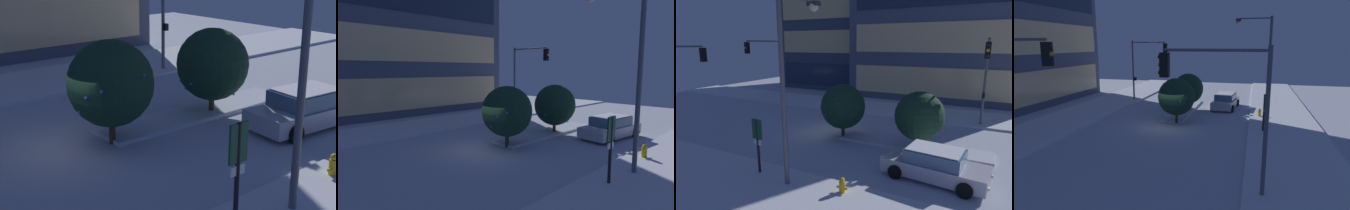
% 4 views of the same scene
% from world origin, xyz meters
% --- Properties ---
extents(ground, '(52.00, 52.00, 0.00)m').
position_xyz_m(ground, '(0.00, 0.00, 0.00)').
color(ground, silver).
extents(median_strip, '(9.00, 1.80, 0.14)m').
position_xyz_m(median_strip, '(5.36, 0.09, 0.07)').
color(median_strip, silver).
rests_on(median_strip, ground).
extents(car_near, '(4.82, 2.49, 1.49)m').
position_xyz_m(car_near, '(7.32, -3.57, 0.71)').
color(car_near, '#B7B7C1').
rests_on(car_near, ground).
extents(street_lamp_arched, '(0.56, 2.67, 8.14)m').
position_xyz_m(street_lamp_arched, '(1.76, -6.54, 5.25)').
color(street_lamp_arched, '#565960').
rests_on(street_lamp_arched, ground).
extents(fire_hydrant, '(0.48, 0.26, 0.79)m').
position_xyz_m(fire_hydrant, '(4.23, -6.77, 0.38)').
color(fire_hydrant, gold).
rests_on(fire_hydrant, ground).
extents(parking_info_sign, '(0.55, 0.12, 2.75)m').
position_xyz_m(parking_info_sign, '(-0.10, -6.97, 1.76)').
color(parking_info_sign, black).
rests_on(parking_info_sign, ground).
extents(decorated_tree_median, '(2.86, 2.86, 3.46)m').
position_xyz_m(decorated_tree_median, '(5.81, -0.17, 2.02)').
color(decorated_tree_median, '#473323').
rests_on(decorated_tree_median, ground).
extents(decorated_tree_left_of_median, '(2.92, 2.92, 3.58)m').
position_xyz_m(decorated_tree_left_of_median, '(0.90, -0.35, 2.12)').
color(decorated_tree_left_of_median, '#473323').
rests_on(decorated_tree_left_of_median, ground).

